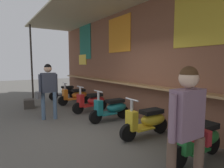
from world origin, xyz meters
TOP-DOWN VIEW (x-y plane):
  - ground_plane at (0.00, 0.00)m, footprint 36.45×36.45m
  - market_stall_facade at (0.00, 1.86)m, footprint 13.02×2.57m
  - scooter_black at (-4.97, 1.08)m, footprint 0.47×1.40m
  - scooter_orange at (-3.61, 1.08)m, footprint 0.46×1.40m
  - scooter_red at (-2.09, 1.08)m, footprint 0.48×1.40m
  - scooter_teal at (-0.77, 1.08)m, footprint 0.46×1.40m
  - scooter_yellow at (0.78, 1.08)m, footprint 0.47×1.40m
  - scooter_green at (2.10, 1.08)m, footprint 0.46×1.40m
  - shopper_with_handbag at (-1.97, -0.52)m, footprint 0.30×0.68m
  - shopper_browsing at (2.62, -0.07)m, footprint 0.29×0.67m
  - merchandise_crate at (-3.97, -0.76)m, footprint 0.52×0.45m

SIDE VIEW (x-z plane):
  - ground_plane at x=0.00m, z-range 0.00..0.00m
  - merchandise_crate at x=-3.97m, z-range 0.00..0.34m
  - scooter_black at x=-4.97m, z-range -0.10..0.87m
  - scooter_orange at x=-3.61m, z-range -0.10..0.87m
  - scooter_red at x=-2.09m, z-range -0.10..0.87m
  - scooter_teal at x=-0.77m, z-range -0.10..0.87m
  - scooter_yellow at x=0.78m, z-range -0.10..0.87m
  - scooter_green at x=2.10m, z-range -0.10..0.87m
  - shopper_browsing at x=2.62m, z-range 0.20..1.92m
  - shopper_with_handbag at x=-1.97m, z-range 0.20..1.95m
  - market_stall_facade at x=0.00m, z-range 0.21..3.95m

